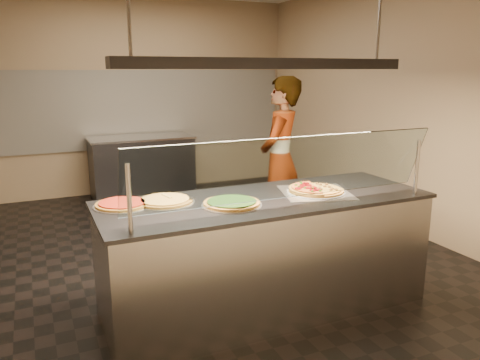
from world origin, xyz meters
name	(u,v)px	position (x,y,z in m)	size (l,w,h in m)	color
ground	(203,255)	(0.00, 0.00, -0.01)	(5.00, 6.00, 0.02)	black
wall_back	(135,96)	(0.00, 3.01, 1.50)	(5.00, 0.02, 3.00)	#967D60
wall_front	(442,170)	(0.00, -3.01, 1.50)	(5.00, 0.02, 3.00)	#967D60
wall_right	(397,104)	(2.51, 0.00, 1.50)	(0.02, 6.00, 3.00)	#967D60
tile_band	(137,109)	(0.00, 2.98, 1.30)	(4.90, 0.02, 1.20)	silver
serving_counter	(266,253)	(0.09, -1.27, 0.47)	(2.61, 0.94, 0.93)	#B7B7BC
sneeze_guard	(289,169)	(0.09, -1.61, 1.23)	(2.37, 0.18, 0.54)	#B7B7BC
perforated_tray	(316,192)	(0.52, -1.30, 0.94)	(0.67, 0.67, 0.01)	silver
half_pizza_pepperoni	(304,190)	(0.42, -1.30, 0.96)	(0.34, 0.49, 0.05)	brown
half_pizza_sausage	(327,188)	(0.63, -1.30, 0.96)	(0.34, 0.49, 0.04)	brown
pizza_spinach	(232,203)	(-0.24, -1.35, 0.95)	(0.45, 0.45, 0.03)	silver
pizza_cheese	(165,200)	(-0.67, -1.07, 0.94)	(0.44, 0.44, 0.03)	silver
pizza_tomato	(122,204)	(-0.99, -1.03, 0.94)	(0.42, 0.42, 0.03)	silver
pizza_spatula	(174,197)	(-0.60, -1.05, 0.96)	(0.21, 0.23, 0.02)	#B7B7BC
prep_table	(142,167)	(-0.05, 2.55, 0.47)	(1.52, 0.74, 0.93)	#323236
worker	(280,160)	(0.96, 0.08, 0.92)	(0.67, 0.44, 1.84)	black
heat_lamp_housing	(268,64)	(0.09, -1.27, 1.95)	(2.30, 0.18, 0.08)	#323236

